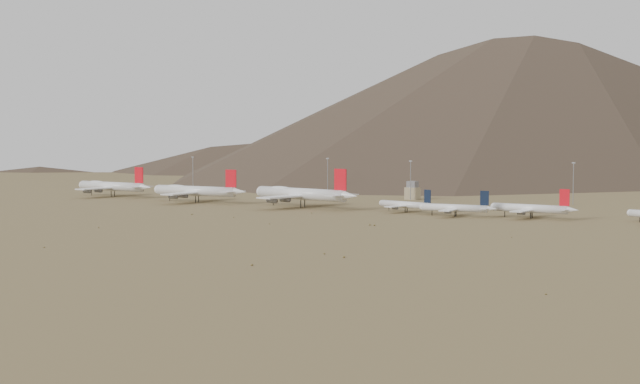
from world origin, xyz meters
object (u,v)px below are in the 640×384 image
Objects in this scene: widebody_centre at (196,191)px; widebody_west at (112,186)px; widebody_east at (302,194)px; narrowbody_b at (456,208)px; control_tower at (413,191)px; narrowbody_a at (407,205)px.

widebody_west is at bearing 171.26° from widebody_centre.
widebody_east reaches higher than widebody_centre.
widebody_centre reaches higher than narrowbody_b.
control_tower is at bearing 38.87° from widebody_centre.
widebody_centre is at bearing -169.11° from widebody_east.
widebody_west is at bearing 171.81° from narrowbody_b.
widebody_east is at bearing -105.99° from control_tower.
control_tower is (-40.40, 87.97, 1.10)m from narrowbody_a.
widebody_west is 0.90× the size of widebody_east.
widebody_centre reaches higher than narrowbody_a.
narrowbody_a is at bearing 1.75° from widebody_west.
narrowbody_b is (258.22, -10.56, -2.68)m from widebody_west.
widebody_west reaches higher than narrowbody_a.
widebody_west is 225.71m from narrowbody_a.
widebody_centre is 139.65m from control_tower.
widebody_centre is 176.86m from narrowbody_b.
control_tower is at bearing 121.44° from narrowbody_b.
widebody_west is 159.28m from widebody_east.
widebody_centre is 144.40m from narrowbody_a.
widebody_east reaches higher than widebody_west.
widebody_east is 1.99× the size of narrowbody_a.
narrowbody_a is (225.67, -2.72, -2.91)m from widebody_west.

